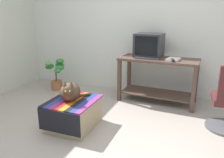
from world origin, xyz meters
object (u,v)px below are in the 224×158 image
Objects in this scene: keyboard at (147,58)px; ottoman_with_blanket at (73,113)px; potted_plant at (56,73)px; book at (173,59)px; desk at (158,73)px; stapler at (173,60)px; cat at (70,91)px; tv_monitor at (149,45)px.

keyboard is 1.53m from ottoman_with_blanket.
keyboard is at bearing 59.02° from ottoman_with_blanket.
book is at bearing 1.36° from potted_plant.
stapler reaches higher than desk.
potted_plant is at bearing 132.56° from ottoman_with_blanket.
stapler is (0.00, -0.14, 0.01)m from book.
ottoman_with_blanket is at bearing -121.54° from book.
desk reaches higher than potted_plant.
tv_monitor is at bearing 40.21° from cat.
potted_plant is at bearing -170.25° from tv_monitor.
cat is 4.21× the size of stapler.
keyboard is (0.03, -0.21, -0.18)m from tv_monitor.
keyboard reaches higher than desk.
desk is at bearing 56.04° from ottoman_with_blanket.
ottoman_with_blanket is (-0.72, -1.21, -0.59)m from keyboard.
desk is 3.34× the size of keyboard.
desk is 2.12× the size of potted_plant.
stapler is (0.25, -0.20, 0.27)m from desk.
tv_monitor is 1.21× the size of keyboard.
book reaches higher than ottoman_with_blanket.
potted_plant is at bearing -173.46° from desk.
keyboard reaches higher than ottoman_with_blanket.
book is 2.45× the size of stapler.
stapler is at bearing -2.30° from potted_plant.
ottoman_with_blanket is at bearing -153.86° from stapler.
cat is at bearing -174.13° from ottoman_with_blanket.
stapler reaches higher than book.
cat is at bearing -48.22° from potted_plant.
cat reaches higher than potted_plant.
keyboard is at bearing -78.86° from tv_monitor.
book is at bearing 48.16° from ottoman_with_blanket.
ottoman_with_blanket is 6.28× the size of stapler.
ottoman_with_blanket is (-0.70, -1.42, -0.77)m from tv_monitor.
cat is at bearing -122.16° from book.
desk is 0.49m from tv_monitor.
tv_monitor reaches higher than ottoman_with_blanket.
book reaches higher than cat.
book reaches higher than desk.
desk is at bearing 3.15° from potted_plant.
book is at bearing -15.29° from tv_monitor.
ottoman_with_blanket is at bearing -119.70° from keyboard.
potted_plant is (-1.81, -0.20, -0.62)m from tv_monitor.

